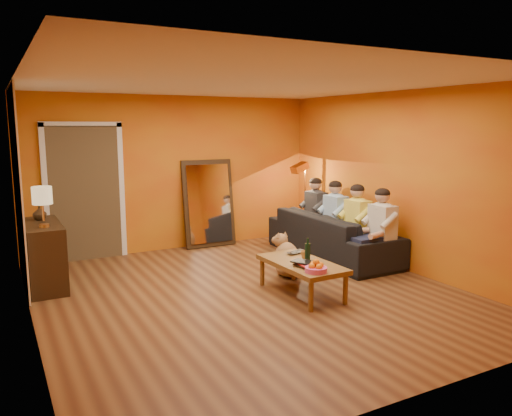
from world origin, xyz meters
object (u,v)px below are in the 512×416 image
sideboard (44,255)px  wine_bottle (308,250)px  table_lamp (43,207)px  person_mid_right (335,218)px  mirror_frame (209,203)px  person_far_left (382,230)px  person_mid_left (357,224)px  tumbler (305,255)px  person_far_right (316,213)px  vase (40,213)px  floor_lamp (305,205)px  laptop (299,253)px  sofa (332,235)px  coffee_table (302,278)px  dog (287,254)px

sideboard → wine_bottle: (2.85, -1.91, 0.15)m
table_lamp → person_mid_right: table_lamp is taller
mirror_frame → sideboard: (-2.79, -1.08, -0.34)m
person_far_left → person_mid_left: same height
person_mid_left → wine_bottle: size_ratio=3.94×
person_far_left → tumbler: size_ratio=11.68×
person_mid_left → person_far_right: same height
person_far_right → vase: (-4.37, 0.17, 0.33)m
floor_lamp → laptop: bearing=-132.2°
sideboard → person_far_left: (4.37, -1.57, 0.18)m
sideboard → sofa: sideboard is taller
person_mid_left → person_mid_right: (0.00, 0.55, 0.00)m
coffee_table → table_lamp: bearing=149.5°
floor_lamp → person_far_right: bearing=-90.8°
dog → person_far_left: bearing=-1.5°
wine_bottle → tumbler: wine_bottle is taller
sideboard → person_mid_left: person_mid_left is taller
sideboard → person_far_right: size_ratio=0.97×
person_far_left → person_mid_right: 1.10m
floor_lamp → tumbler: 2.56m
person_far_right → vase: 4.39m
mirror_frame → sofa: 2.23m
table_lamp → person_mid_left: 4.46m
mirror_frame → person_far_left: size_ratio=1.25×
mirror_frame → person_mid_right: 2.22m
table_lamp → wine_bottle: 3.32m
person_far_left → person_mid_right: bearing=90.0°
person_mid_right → coffee_table: bearing=-138.4°
wine_bottle → person_far_right: bearing=52.7°
coffee_table → tumbler: bearing=43.6°
sideboard → table_lamp: bearing=-90.0°
person_far_right → laptop: 2.12m
table_lamp → vase: (0.00, 0.55, -0.16)m
laptop → floor_lamp: bearing=38.1°
mirror_frame → coffee_table: bearing=-89.7°
person_mid_right → tumbler: bearing=-138.7°
mirror_frame → floor_lamp: size_ratio=1.06×
sofa → floor_lamp: bearing=-6.0°
sideboard → coffee_table: 3.37m
person_far_left → laptop: size_ratio=4.04×
sofa → tumbler: sofa is taller
mirror_frame → sideboard: mirror_frame is taller
table_lamp → laptop: table_lamp is taller
person_mid_right → tumbler: person_mid_right is taller
person_mid_right → laptop: (-1.39, -1.04, -0.18)m
mirror_frame → floor_lamp: bearing=-24.3°
dog → wine_bottle: size_ratio=1.99×
sideboard → floor_lamp: (4.34, 0.38, 0.29)m
person_mid_left → sideboard: bearing=166.8°
mirror_frame → tumbler: 2.84m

